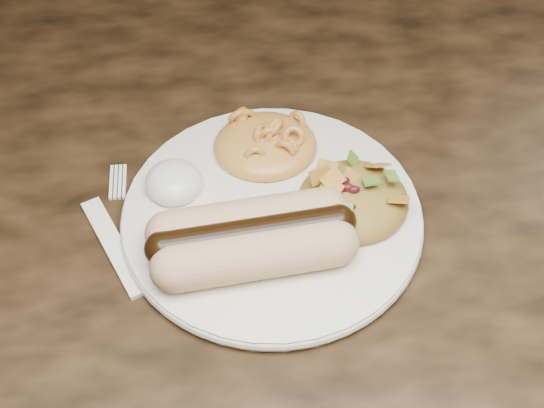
{
  "coord_description": "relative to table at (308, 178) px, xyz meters",
  "views": [
    {
      "loc": [
        -0.08,
        -0.52,
        1.25
      ],
      "look_at": [
        -0.04,
        -0.12,
        0.77
      ],
      "focal_mm": 55.0,
      "sensor_mm": 36.0,
      "label": 1
    }
  ],
  "objects": [
    {
      "name": "plate",
      "position": [
        -0.04,
        -0.12,
        0.1
      ],
      "size": [
        0.28,
        0.28,
        0.01
      ],
      "primitive_type": "cylinder",
      "rotation": [
        0.0,
        0.0,
        0.29
      ],
      "color": "white",
      "rests_on": "table"
    },
    {
      "name": "fork",
      "position": [
        -0.16,
        -0.14,
        0.09
      ],
      "size": [
        0.07,
        0.13,
        0.0
      ],
      "primitive_type": "cube",
      "rotation": [
        0.0,
        0.0,
        0.43
      ],
      "color": "white",
      "rests_on": "table"
    },
    {
      "name": "mac_and_cheese",
      "position": [
        -0.04,
        -0.06,
        0.12
      ],
      "size": [
        0.09,
        0.09,
        0.03
      ],
      "primitive_type": "ellipsoid",
      "rotation": [
        0.0,
        0.0,
        0.13
      ],
      "color": "#D7883F",
      "rests_on": "plate"
    },
    {
      "name": "sour_cream",
      "position": [
        -0.12,
        -0.09,
        0.12
      ],
      "size": [
        0.05,
        0.05,
        0.03
      ],
      "primitive_type": "ellipsoid",
      "rotation": [
        0.0,
        0.0,
        0.17
      ],
      "color": "white",
      "rests_on": "plate"
    },
    {
      "name": "taco_salad",
      "position": [
        0.02,
        -0.12,
        0.12
      ],
      "size": [
        0.09,
        0.08,
        0.04
      ],
      "rotation": [
        0.0,
        0.0,
        0.34
      ],
      "color": "#C13A1C",
      "rests_on": "plate"
    },
    {
      "name": "hotdog",
      "position": [
        -0.06,
        -0.16,
        0.12
      ],
      "size": [
        0.13,
        0.08,
        0.03
      ],
      "rotation": [
        0.0,
        0.0,
        0.11
      ],
      "color": "#E6BA8B",
      "rests_on": "plate"
    },
    {
      "name": "table",
      "position": [
        0.0,
        0.0,
        0.0
      ],
      "size": [
        1.6,
        0.9,
        0.75
      ],
      "color": "#472E18",
      "rests_on": "floor"
    }
  ]
}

